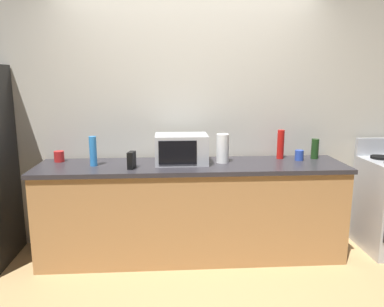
% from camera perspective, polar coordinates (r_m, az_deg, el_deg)
% --- Properties ---
extents(ground_plane, '(8.00, 8.00, 0.00)m').
position_cam_1_polar(ground_plane, '(3.40, 0.47, -18.14)').
color(ground_plane, tan).
extents(back_wall, '(6.40, 0.10, 2.70)m').
position_cam_1_polar(back_wall, '(3.78, -0.41, 6.44)').
color(back_wall, beige).
rests_on(back_wall, ground_plane).
extents(counter_run, '(2.84, 0.64, 0.90)m').
position_cam_1_polar(counter_run, '(3.57, -0.00, -8.65)').
color(counter_run, '#B27F4C').
rests_on(counter_run, ground_plane).
extents(microwave, '(0.48, 0.35, 0.27)m').
position_cam_1_polar(microwave, '(3.46, -1.64, 0.70)').
color(microwave, '#B7BABF').
rests_on(microwave, counter_run).
extents(paper_towel_roll, '(0.12, 0.12, 0.27)m').
position_cam_1_polar(paper_towel_roll, '(3.50, 4.69, 0.79)').
color(paper_towel_roll, white).
rests_on(paper_towel_roll, counter_run).
extents(cordless_phone, '(0.07, 0.12, 0.15)m').
position_cam_1_polar(cordless_phone, '(3.31, -9.21, -1.01)').
color(cordless_phone, black).
rests_on(cordless_phone, counter_run).
extents(bottle_wine, '(0.07, 0.07, 0.20)m').
position_cam_1_polar(bottle_wine, '(3.86, 18.25, 0.69)').
color(bottle_wine, '#1E3F19').
rests_on(bottle_wine, counter_run).
extents(bottle_spray_cleaner, '(0.06, 0.06, 0.27)m').
position_cam_1_polar(bottle_spray_cleaner, '(3.47, -14.86, 0.35)').
color(bottle_spray_cleaner, '#338CE5').
rests_on(bottle_spray_cleaner, counter_run).
extents(bottle_hot_sauce, '(0.07, 0.07, 0.28)m').
position_cam_1_polar(bottle_hot_sauce, '(3.76, 13.37, 1.37)').
color(bottle_hot_sauce, red).
rests_on(bottle_hot_sauce, counter_run).
extents(mug_red, '(0.09, 0.09, 0.10)m').
position_cam_1_polar(mug_red, '(3.75, -19.62, -0.43)').
color(mug_red, red).
rests_on(mug_red, counter_run).
extents(mug_blue, '(0.08, 0.08, 0.10)m').
position_cam_1_polar(mug_blue, '(3.74, 16.05, -0.26)').
color(mug_blue, '#2D4CB2').
rests_on(mug_blue, counter_run).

